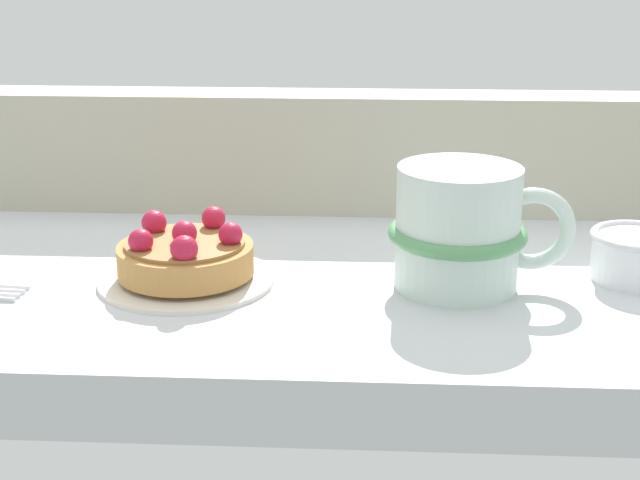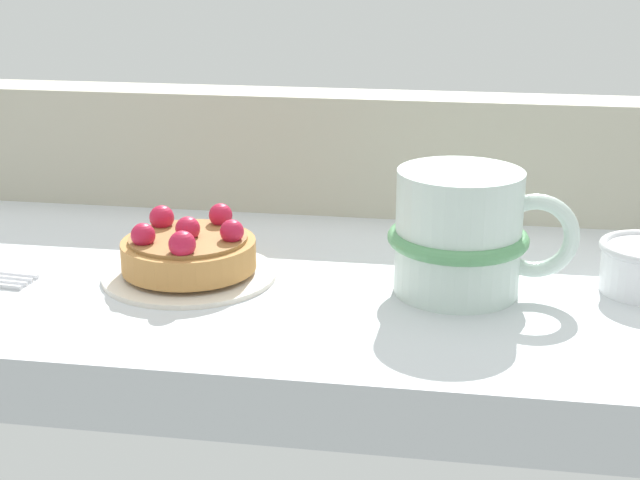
# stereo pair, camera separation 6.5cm
# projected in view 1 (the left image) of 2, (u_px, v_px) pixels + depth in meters

# --- Properties ---
(ground_plane) EXTENTS (0.73, 0.36, 0.04)m
(ground_plane) POSITION_uv_depth(u_px,v_px,m) (279.00, 294.00, 0.70)
(ground_plane) COLOR silver
(window_rail_back) EXTENTS (0.71, 0.05, 0.10)m
(window_rail_back) POSITION_uv_depth(u_px,v_px,m) (295.00, 151.00, 0.82)
(window_rail_back) COLOR #B2AD99
(window_rail_back) RESTS_ON ground_plane
(dessert_plate) EXTENTS (0.12, 0.12, 0.01)m
(dessert_plate) POSITION_uv_depth(u_px,v_px,m) (187.00, 278.00, 0.66)
(dessert_plate) COLOR silver
(dessert_plate) RESTS_ON ground_plane
(raspberry_tart) EXTENTS (0.10, 0.10, 0.04)m
(raspberry_tart) POSITION_uv_depth(u_px,v_px,m) (185.00, 254.00, 0.66)
(raspberry_tart) COLOR #B77F42
(raspberry_tart) RESTS_ON dessert_plate
(coffee_mug) EXTENTS (0.13, 0.10, 0.09)m
(coffee_mug) POSITION_uv_depth(u_px,v_px,m) (461.00, 229.00, 0.64)
(coffee_mug) COLOR silver
(coffee_mug) RESTS_ON ground_plane
(sugar_bowl) EXTENTS (0.07, 0.07, 0.03)m
(sugar_bowl) POSITION_uv_depth(u_px,v_px,m) (636.00, 254.00, 0.66)
(sugar_bowl) COLOR white
(sugar_bowl) RESTS_ON ground_plane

